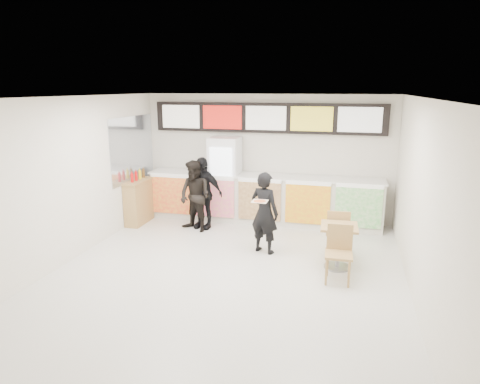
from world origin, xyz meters
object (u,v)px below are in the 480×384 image
(drinks_fridge, at_px, (225,179))
(customer_mid, at_px, (202,193))
(customer_left, at_px, (195,196))
(customer_main, at_px, (264,213))
(cafe_table, at_px, (339,239))
(condiment_ledge, at_px, (139,201))
(service_counter, at_px, (263,199))

(drinks_fridge, distance_m, customer_mid, 0.87)
(customer_left, height_order, customer_mid, customer_mid)
(customer_main, bearing_deg, cafe_table, -176.56)
(customer_left, bearing_deg, drinks_fridge, 92.60)
(customer_left, height_order, condiment_ledge, customer_left)
(customer_mid, bearing_deg, drinks_fridge, 75.80)
(customer_left, distance_m, condiment_ledge, 1.54)
(customer_main, relative_size, customer_mid, 0.98)
(drinks_fridge, distance_m, cafe_table, 3.66)
(service_counter, bearing_deg, customer_mid, -147.91)
(cafe_table, relative_size, condiment_ledge, 1.31)
(customer_mid, xyz_separation_m, cafe_table, (3.08, -1.54, -0.27))
(service_counter, xyz_separation_m, cafe_table, (1.84, -2.32, -0.02))
(service_counter, relative_size, cafe_table, 3.42)
(drinks_fridge, distance_m, customer_main, 2.36)
(drinks_fridge, distance_m, condiment_ledge, 2.11)
(cafe_table, bearing_deg, customer_left, 155.46)
(customer_left, xyz_separation_m, cafe_table, (3.17, -1.29, -0.25))
(customer_left, bearing_deg, condiment_ledge, -165.15)
(customer_main, height_order, customer_left, customer_main)
(service_counter, xyz_separation_m, customer_mid, (-1.24, -0.78, 0.25))
(customer_main, xyz_separation_m, customer_mid, (-1.66, 1.13, 0.02))
(drinks_fridge, bearing_deg, customer_left, -110.38)
(customer_main, xyz_separation_m, condiment_ledge, (-3.24, 1.09, -0.27))
(customer_left, bearing_deg, service_counter, 60.82)
(cafe_table, bearing_deg, condiment_ledge, 159.77)
(service_counter, height_order, drinks_fridge, drinks_fridge)
(service_counter, xyz_separation_m, customer_left, (-1.32, -1.03, 0.23))
(drinks_fridge, height_order, customer_mid, drinks_fridge)
(customer_left, distance_m, cafe_table, 3.43)
(cafe_table, bearing_deg, service_counter, 126.13)
(customer_main, xyz_separation_m, cafe_table, (1.42, -0.41, -0.25))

